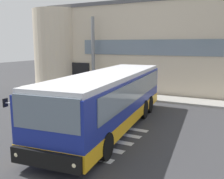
{
  "coord_description": "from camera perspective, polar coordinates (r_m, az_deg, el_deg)",
  "views": [
    {
      "loc": [
        8.05,
        -13.54,
        4.06
      ],
      "look_at": [
        1.38,
        -0.59,
        1.5
      ],
      "focal_mm": 41.61,
      "sensor_mm": 36.0,
      "label": 1
    }
  ],
  "objects": [
    {
      "name": "boarding_curb",
      "position": [
        20.42,
        3.48,
        -1.31
      ],
      "size": [
        21.32,
        2.0,
        0.15
      ],
      "primitive_type": "cube",
      "color": "#9E9B93",
      "rests_on": "ground"
    },
    {
      "name": "bay_paint_stripes",
      "position": [
        11.84,
        -5.43,
        -10.11
      ],
      "size": [
        4.4,
        3.96,
        0.01
      ],
      "color": "silver",
      "rests_on": "ground"
    },
    {
      "name": "passenger_near_column",
      "position": [
        21.22,
        -3.5,
        1.87
      ],
      "size": [
        0.41,
        0.49,
        1.68
      ],
      "color": "#1E2338",
      "rests_on": "boarding_curb"
    },
    {
      "name": "passenger_by_doorway",
      "position": [
        20.52,
        -1.3,
        1.71
      ],
      "size": [
        0.56,
        0.46,
        1.68
      ],
      "color": "#1E2338",
      "rests_on": "boarding_curb"
    },
    {
      "name": "terminal_building",
      "position": [
        26.55,
        8.18,
        9.22
      ],
      "size": [
        19.12,
        13.8,
        7.54
      ],
      "color": "beige",
      "rests_on": "ground"
    },
    {
      "name": "ground_plane",
      "position": [
        16.27,
        -3.39,
        -4.54
      ],
      "size": [
        80.0,
        90.0,
        0.02
      ],
      "primitive_type": "cube",
      "color": "#353538",
      "rests_on": "ground"
    },
    {
      "name": "bus_main_foreground",
      "position": [
        12.64,
        -0.48,
        -2.48
      ],
      "size": [
        3.78,
        11.05,
        2.7
      ],
      "color": "navy",
      "rests_on": "ground"
    },
    {
      "name": "safety_bollard_yellow",
      "position": [
        18.77,
        5.63,
        -1.17
      ],
      "size": [
        0.18,
        0.18,
        0.9
      ],
      "primitive_type": "cylinder",
      "color": "yellow",
      "rests_on": "ground"
    },
    {
      "name": "entry_support_column",
      "position": [
        22.2,
        -4.17,
        7.78
      ],
      "size": [
        0.28,
        0.28,
        6.15
      ],
      "primitive_type": "cylinder",
      "color": "slate",
      "rests_on": "boarding_curb"
    }
  ]
}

